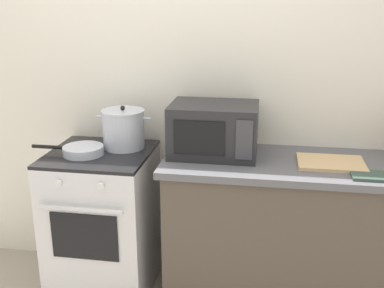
% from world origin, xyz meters
% --- Properties ---
extents(back_wall, '(4.40, 0.10, 2.50)m').
position_xyz_m(back_wall, '(0.30, 0.97, 1.25)').
color(back_wall, silver).
rests_on(back_wall, ground_plane).
extents(lower_cabinet_right, '(1.64, 0.56, 0.88)m').
position_xyz_m(lower_cabinet_right, '(0.90, 0.62, 0.44)').
color(lower_cabinet_right, '#4C4238').
rests_on(lower_cabinet_right, ground_plane).
extents(countertop_right, '(1.70, 0.60, 0.04)m').
position_xyz_m(countertop_right, '(0.90, 0.62, 0.90)').
color(countertop_right, '#59595E').
rests_on(countertop_right, lower_cabinet_right).
extents(stove, '(0.60, 0.64, 0.92)m').
position_xyz_m(stove, '(-0.35, 0.60, 0.46)').
color(stove, silver).
rests_on(stove, ground_plane).
extents(stock_pot, '(0.34, 0.26, 0.26)m').
position_xyz_m(stock_pot, '(-0.23, 0.72, 1.04)').
color(stock_pot, silver).
rests_on(stock_pot, stove).
extents(frying_pan, '(0.44, 0.24, 0.05)m').
position_xyz_m(frying_pan, '(-0.43, 0.55, 0.95)').
color(frying_pan, silver).
rests_on(frying_pan, stove).
extents(microwave, '(0.50, 0.37, 0.30)m').
position_xyz_m(microwave, '(0.33, 0.68, 1.07)').
color(microwave, '#232326').
rests_on(microwave, countertop_right).
extents(cutting_board, '(0.36, 0.26, 0.02)m').
position_xyz_m(cutting_board, '(0.99, 0.60, 0.93)').
color(cutting_board, tan).
rests_on(cutting_board, countertop_right).
extents(oven_mitt, '(0.18, 0.14, 0.02)m').
position_xyz_m(oven_mitt, '(1.16, 0.44, 0.93)').
color(oven_mitt, '#384C42').
rests_on(oven_mitt, countertop_right).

